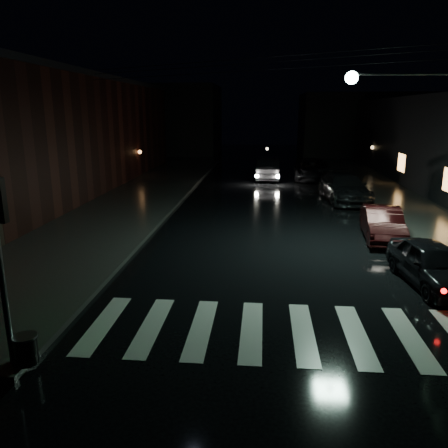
% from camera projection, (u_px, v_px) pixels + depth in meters
% --- Properties ---
extents(ground, '(120.00, 120.00, 0.00)m').
position_uv_depth(ground, '(146.00, 336.00, 9.99)').
color(ground, black).
rests_on(ground, ground).
extents(sidewalk_left, '(6.00, 44.00, 0.15)m').
position_uv_depth(sidewalk_left, '(123.00, 204.00, 23.90)').
color(sidewalk_left, '#282826').
rests_on(sidewalk_left, ground).
extents(sidewalk_right, '(4.00, 44.00, 0.15)m').
position_uv_depth(sidewalk_right, '(406.00, 209.00, 22.61)').
color(sidewalk_right, '#282826').
rests_on(sidewalk_right, ground).
extents(building_left, '(10.00, 36.00, 7.00)m').
position_uv_depth(building_left, '(14.00, 138.00, 25.57)').
color(building_left, black).
rests_on(building_left, ground).
extents(building_far_left, '(14.00, 10.00, 8.00)m').
position_uv_depth(building_far_left, '(161.00, 120.00, 53.24)').
color(building_far_left, black).
rests_on(building_far_left, ground).
extents(building_far_right, '(14.00, 10.00, 7.00)m').
position_uv_depth(building_far_right, '(361.00, 124.00, 51.30)').
color(building_far_right, black).
rests_on(building_far_right, ground).
extents(crosswalk, '(9.00, 3.00, 0.01)m').
position_uv_depth(crosswalk, '(277.00, 331.00, 10.21)').
color(crosswalk, beige).
rests_on(crosswalk, ground).
extents(signal_pole_corner, '(0.68, 0.61, 4.20)m').
position_uv_depth(signal_pole_corner, '(13.00, 297.00, 8.38)').
color(signal_pole_corner, slate).
rests_on(signal_pole_corner, ground).
extents(utility_pole, '(4.92, 0.44, 8.00)m').
position_uv_depth(utility_pole, '(448.00, 123.00, 14.82)').
color(utility_pole, black).
rests_on(utility_pole, ground).
extents(parked_car_a, '(1.96, 3.96, 1.30)m').
position_uv_depth(parked_car_a, '(432.00, 264.00, 12.81)').
color(parked_car_a, black).
rests_on(parked_car_a, ground).
extents(parked_car_b, '(1.77, 4.06, 1.30)m').
position_uv_depth(parked_car_b, '(382.00, 224.00, 17.44)').
color(parked_car_b, black).
rests_on(parked_car_b, ground).
extents(parked_car_c, '(2.66, 5.56, 1.56)m').
position_uv_depth(parked_car_c, '(344.00, 187.00, 24.94)').
color(parked_car_c, black).
rests_on(parked_car_c, ground).
extents(parked_car_d, '(2.91, 5.76, 1.56)m').
position_uv_depth(parked_car_d, '(312.00, 169.00, 32.68)').
color(parked_car_d, black).
rests_on(parked_car_d, ground).
extents(oncoming_car, '(1.80, 4.81, 1.57)m').
position_uv_depth(oncoming_car, '(268.00, 169.00, 32.76)').
color(oncoming_car, black).
rests_on(oncoming_car, ground).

